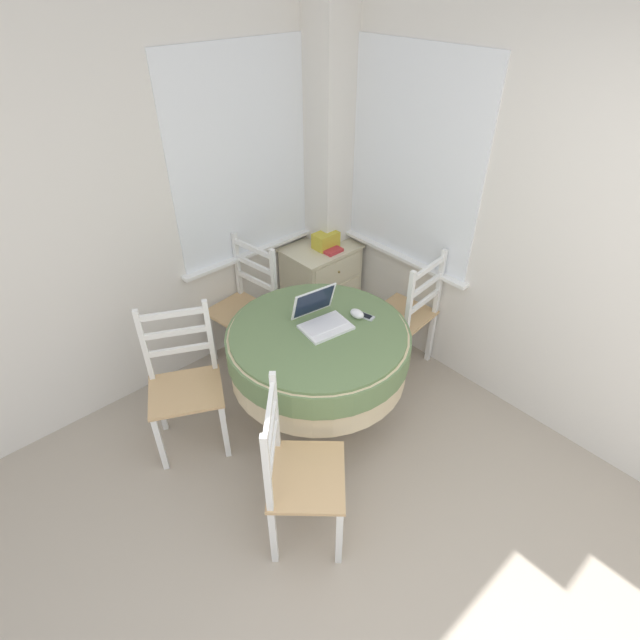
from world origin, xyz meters
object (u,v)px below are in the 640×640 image
(cell_phone, at_px, (366,316))
(computer_mouse, at_px, (357,314))
(dining_chair_near_right_window, at_px, (406,316))
(book_on_cabinet, at_px, (327,248))
(laptop, at_px, (322,318))
(dining_chair_left_flank, at_px, (185,385))
(dining_chair_near_back_window, at_px, (246,308))
(round_dining_table, at_px, (318,350))
(storage_box, at_px, (326,240))
(dining_chair_camera_near, at_px, (298,474))
(corner_cabinet, at_px, (321,285))

(cell_phone, bearing_deg, computer_mouse, 140.68)
(dining_chair_near_right_window, relative_size, book_on_cabinet, 4.34)
(laptop, bearing_deg, cell_phone, -26.11)
(cell_phone, xyz_separation_m, dining_chair_left_flank, (-1.05, 0.51, -0.28))
(dining_chair_near_back_window, distance_m, dining_chair_near_right_window, 1.19)
(round_dining_table, bearing_deg, dining_chair_left_flank, 150.53)
(storage_box, relative_size, book_on_cabinet, 0.87)
(computer_mouse, relative_size, book_on_cabinet, 0.45)
(laptop, relative_size, dining_chair_left_flank, 0.34)
(dining_chair_near_right_window, distance_m, dining_chair_camera_near, 1.57)
(computer_mouse, relative_size, dining_chair_near_back_window, 0.10)
(dining_chair_near_right_window, bearing_deg, computer_mouse, -176.77)
(dining_chair_near_right_window, relative_size, storage_box, 4.98)
(laptop, xyz_separation_m, corner_cabinet, (0.72, 0.80, -0.44))
(dining_chair_near_back_window, bearing_deg, dining_chair_camera_near, -115.32)
(dining_chair_near_back_window, xyz_separation_m, dining_chair_near_right_window, (0.82, -0.87, 0.00))
(dining_chair_near_back_window, bearing_deg, dining_chair_left_flank, -150.36)
(cell_phone, relative_size, dining_chair_left_flank, 0.12)
(dining_chair_near_back_window, distance_m, dining_chair_left_flank, 0.87)
(storage_box, xyz_separation_m, book_on_cabinet, (-0.01, -0.03, -0.05))
(round_dining_table, height_order, dining_chair_near_back_window, dining_chair_near_back_window)
(dining_chair_near_back_window, distance_m, storage_box, 0.84)
(dining_chair_left_flank, height_order, book_on_cabinet, dining_chair_left_flank)
(dining_chair_camera_near, relative_size, dining_chair_left_flank, 1.00)
(cell_phone, relative_size, dining_chair_near_back_window, 0.12)
(dining_chair_near_right_window, bearing_deg, laptop, 175.57)
(round_dining_table, height_order, dining_chair_near_right_window, dining_chair_near_right_window)
(dining_chair_left_flank, bearing_deg, dining_chair_near_back_window, 29.64)
(computer_mouse, relative_size, corner_cabinet, 0.14)
(dining_chair_left_flank, bearing_deg, computer_mouse, -25.10)
(laptop, distance_m, computer_mouse, 0.24)
(round_dining_table, height_order, storage_box, storage_box)
(laptop, bearing_deg, storage_box, 46.06)
(laptop, relative_size, dining_chair_near_back_window, 0.34)
(cell_phone, distance_m, dining_chair_near_right_window, 0.60)
(dining_chair_camera_near, height_order, book_on_cabinet, dining_chair_camera_near)
(laptop, distance_m, dining_chair_left_flank, 0.94)
(dining_chair_near_right_window, height_order, dining_chair_camera_near, same)
(dining_chair_camera_near, bearing_deg, dining_chair_left_flank, 95.70)
(corner_cabinet, distance_m, storage_box, 0.42)
(round_dining_table, xyz_separation_m, storage_box, (0.81, 0.82, 0.18))
(round_dining_table, bearing_deg, dining_chair_near_right_window, -1.82)
(dining_chair_near_right_window, bearing_deg, corner_cabinet, 94.20)
(dining_chair_camera_near, height_order, storage_box, dining_chair_camera_near)
(round_dining_table, relative_size, dining_chair_near_back_window, 1.17)
(round_dining_table, distance_m, storage_box, 1.16)
(computer_mouse, xyz_separation_m, storage_box, (0.54, 0.87, 0.00))
(round_dining_table, bearing_deg, storage_box, 45.14)
(dining_chair_camera_near, distance_m, book_on_cabinet, 1.98)
(round_dining_table, relative_size, corner_cabinet, 1.61)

